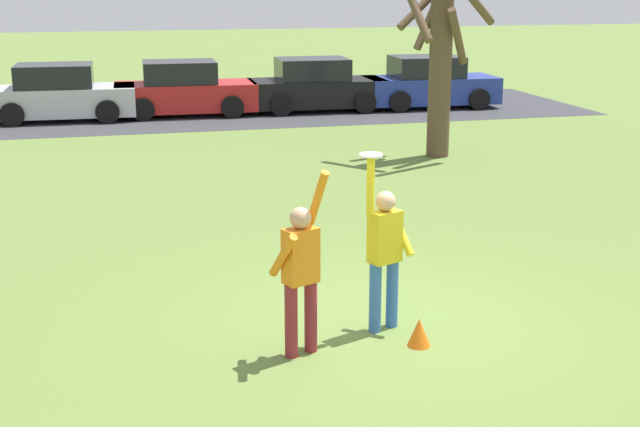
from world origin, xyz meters
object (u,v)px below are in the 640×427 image
field_cone_orange (419,332)px  parked_car_blue (429,84)px  bare_tree_tall (440,46)px  person_catcher (385,248)px  frisbee_disc (371,155)px  parked_car_red (184,90)px  parked_car_silver (60,95)px  person_defender (301,268)px  parked_car_black (316,87)px

field_cone_orange → parked_car_blue: bearing=68.7°
bare_tree_tall → person_catcher: bearing=-114.9°
frisbee_disc → parked_car_red: size_ratio=0.06×
person_catcher → parked_car_silver: (-4.12, 16.93, -0.25)m
person_defender → parked_car_black: (4.47, 17.40, -0.25)m
parked_car_red → parked_car_black: bearing=0.9°
bare_tree_tall → field_cone_orange: 11.04m
frisbee_disc → parked_car_blue: 18.40m
parked_car_silver → parked_car_red: bearing=3.6°
person_catcher → bare_tree_tall: 10.47m
person_catcher → frisbee_disc: (-0.21, -0.09, 1.11)m
parked_car_silver → parked_car_blue: same height
person_defender → parked_car_blue: 19.05m
parked_car_silver → field_cone_orange: size_ratio=13.01×
frisbee_disc → parked_car_red: bearing=91.3°
person_defender → parked_car_red: (0.48, 17.48, -0.25)m
person_catcher → field_cone_orange: person_catcher is taller
frisbee_disc → parked_car_blue: (7.21, 16.88, -1.37)m
parked_car_silver → bare_tree_tall: size_ratio=0.91×
bare_tree_tall → person_defender: bearing=-118.9°
frisbee_disc → person_defender: bearing=-157.3°
person_catcher → person_defender: person_catcher is taller
frisbee_disc → parked_car_silver: size_ratio=0.06×
person_defender → parked_car_blue: (8.09, 17.24, -0.25)m
parked_car_red → field_cone_orange: 17.62m
person_catcher → parked_car_silver: 17.43m
frisbee_disc → parked_car_red: 17.17m
parked_car_silver → parked_car_red: same height
person_defender → parked_car_silver: size_ratio=0.49×
parked_car_red → bare_tree_tall: bare_tree_tall is taller
frisbee_disc → bare_tree_tall: size_ratio=0.06×
person_defender → bare_tree_tall: 11.36m
parked_car_blue → field_cone_orange: size_ratio=13.01×
person_catcher → frisbee_disc: 1.13m
parked_car_red → parked_car_silver: bearing=-176.4°
frisbee_disc → parked_car_black: size_ratio=0.06×
parked_car_blue → person_catcher: bearing=-110.6°
parked_car_blue → field_cone_orange: parked_car_blue is taller
parked_car_black → field_cone_orange: parked_car_black is taller
parked_car_black → field_cone_orange: bearing=-98.2°
parked_car_silver → field_cone_orange: bearing=-74.0°
parked_car_blue → bare_tree_tall: bearing=-107.6°
person_catcher → person_defender: (-1.09, -0.45, -0.00)m
parked_car_blue → bare_tree_tall: 8.04m
parked_car_black → parked_car_blue: (3.62, -0.16, 0.00)m
person_catcher → bare_tree_tall: (4.36, 9.40, 1.49)m
parked_car_red → bare_tree_tall: (4.96, -7.62, 1.75)m
parked_car_red → person_defender: bearing=-89.5°
person_defender → field_cone_orange: bearing=-27.6°
bare_tree_tall → frisbee_disc: bearing=-115.7°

